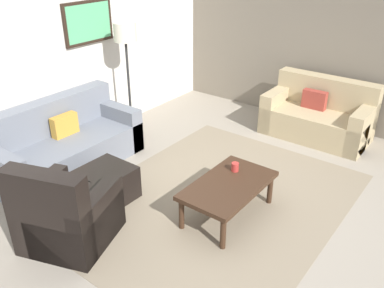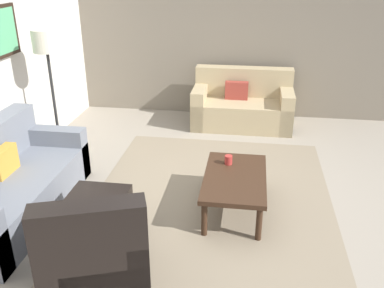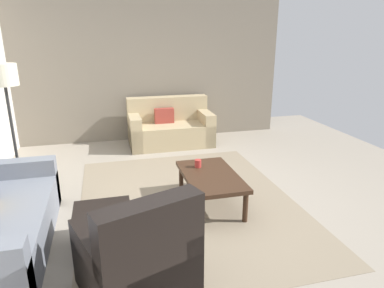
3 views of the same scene
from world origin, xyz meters
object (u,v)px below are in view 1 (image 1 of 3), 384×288
object	(u,v)px
couch_loveseat	(319,117)
armchair_leather	(65,218)
coffee_table	(228,187)
ottoman	(107,184)
lamp_standing	(126,44)
cup	(235,167)
framed_artwork	(88,22)
couch_main	(61,146)

from	to	relation	value
couch_loveseat	armchair_leather	bearing A→B (deg)	165.79
coffee_table	couch_loveseat	bearing A→B (deg)	0.29
ottoman	lamp_standing	bearing A→B (deg)	35.57
coffee_table	cup	size ratio (longest dim) A/B	11.07
armchair_leather	framed_artwork	size ratio (longest dim) A/B	1.23
couch_loveseat	ottoman	size ratio (longest dim) A/B	2.77
ottoman	coffee_table	world-z (taller)	coffee_table
framed_artwork	couch_loveseat	bearing A→B (deg)	-54.04
couch_main	coffee_table	world-z (taller)	couch_main
couch_loveseat	lamp_standing	size ratio (longest dim) A/B	0.91
cup	ottoman	bearing A→B (deg)	125.30
couch_loveseat	cup	distance (m)	2.33
couch_main	armchair_leather	size ratio (longest dim) A/B	1.96
couch_main	lamp_standing	size ratio (longest dim) A/B	1.17
couch_main	cup	distance (m)	2.38
coffee_table	ottoman	bearing A→B (deg)	114.43
couch_loveseat	cup	size ratio (longest dim) A/B	15.59
framed_artwork	ottoman	bearing A→B (deg)	-128.71
ottoman	cup	world-z (taller)	cup
ottoman	lamp_standing	size ratio (longest dim) A/B	0.33
ottoman	cup	size ratio (longest dim) A/B	5.64
couch_main	framed_artwork	bearing A→B (deg)	21.98
armchair_leather	coffee_table	bearing A→B (deg)	-36.63
coffee_table	lamp_standing	xyz separation A→B (m)	(0.86, 2.32, 1.05)
couch_main	armchair_leather	xyz separation A→B (m)	(-0.96, -1.35, 0.01)
framed_artwork	cup	bearing A→B (deg)	-97.00
coffee_table	framed_artwork	xyz separation A→B (m)	(0.60, 2.77, 1.34)
couch_main	coffee_table	bearing A→B (deg)	-80.18
coffee_table	cup	distance (m)	0.30
lamp_standing	framed_artwork	distance (m)	0.59
couch_main	ottoman	size ratio (longest dim) A/B	3.58
armchair_leather	cup	size ratio (longest dim) A/B	10.27
ottoman	framed_artwork	bearing A→B (deg)	51.29
framed_artwork	coffee_table	bearing A→B (deg)	-102.14
couch_main	couch_loveseat	distance (m)	3.81
armchair_leather	ottoman	xyz separation A→B (m)	(0.78, 0.28, -0.11)
couch_main	ottoman	bearing A→B (deg)	-99.44
cup	framed_artwork	distance (m)	2.97
couch_loveseat	framed_artwork	size ratio (longest dim) A/B	1.87
armchair_leather	lamp_standing	bearing A→B (deg)	30.46
armchair_leather	lamp_standing	world-z (taller)	lamp_standing
armchair_leather	lamp_standing	size ratio (longest dim) A/B	0.60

